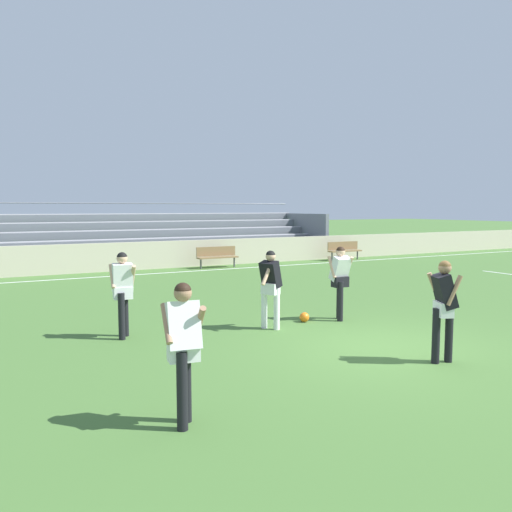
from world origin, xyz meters
name	(u,v)px	position (x,y,z in m)	size (l,w,h in m)	color
ground_plane	(382,348)	(0.00, 0.00, 0.00)	(160.00, 160.00, 0.00)	#477033
field_line_sideline	(167,273)	(0.00, 12.36, 0.00)	(44.00, 0.12, 0.01)	white
sideline_wall	(155,255)	(0.00, 13.88, 0.58)	(48.00, 0.16, 1.16)	beige
bleacher_stand	(72,239)	(-2.90, 16.69, 1.21)	(24.77, 4.41, 2.82)	#B2B2B7
bench_far_left	(344,249)	(9.26, 13.01, 0.55)	(1.80, 0.40, 0.90)	olive
bench_near_wall_gap	(217,255)	(2.45, 13.01, 0.55)	(1.80, 0.40, 0.90)	olive
player_dark_pressing_high	(270,282)	(-1.07, 2.27, 1.00)	(0.67, 0.49, 1.67)	white
player_white_dropping_back	(340,276)	(0.77, 2.29, 1.01)	(0.45, 0.46, 1.69)	black
player_white_wide_right	(183,341)	(-4.40, -1.47, 1.03)	(0.51, 0.49, 1.71)	black
player_dark_deep_cover	(444,302)	(0.26, -1.15, 1.02)	(0.49, 0.57, 1.71)	black
player_white_overlapping	(123,287)	(-4.01, 3.00, 1.02)	(0.48, 0.51, 1.71)	black
soccer_ball	(304,317)	(-0.07, 2.48, 0.11)	(0.22, 0.22, 0.22)	orange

